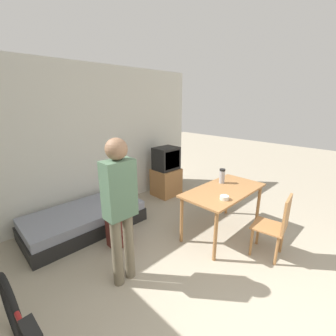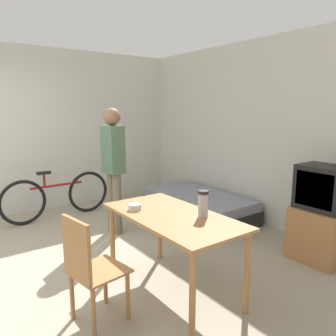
{
  "view_description": "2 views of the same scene",
  "coord_description": "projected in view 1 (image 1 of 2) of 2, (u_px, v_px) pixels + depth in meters",
  "views": [
    {
      "loc": [
        -1.67,
        -0.23,
        2.07
      ],
      "look_at": [
        0.69,
        2.16,
        1.06
      ],
      "focal_mm": 24.0,
      "sensor_mm": 36.0,
      "label": 1
    },
    {
      "loc": [
        3.49,
        -0.27,
        1.72
      ],
      "look_at": [
        0.52,
        1.9,
        1.04
      ],
      "focal_mm": 35.0,
      "sensor_mm": 36.0,
      "label": 2
    }
  ],
  "objects": [
    {
      "name": "wall_back",
      "position": [
        80.0,
        143.0,
        3.99
      ],
      "size": [
        5.31,
        0.06,
        2.7
      ],
      "color": "silver",
      "rests_on": "ground_plane"
    },
    {
      "name": "daybed",
      "position": [
        85.0,
        219.0,
        3.73
      ],
      "size": [
        1.86,
        0.94,
        0.36
      ],
      "color": "black",
      "rests_on": "ground_plane"
    },
    {
      "name": "tv",
      "position": [
        166.0,
        173.0,
        5.02
      ],
      "size": [
        0.56,
        0.5,
        1.1
      ],
      "color": "#9E6B3D",
      "rests_on": "ground_plane"
    },
    {
      "name": "dining_table",
      "position": [
        224.0,
        195.0,
        3.48
      ],
      "size": [
        1.4,
        0.72,
        0.76
      ],
      "color": "#9E6B3D",
      "rests_on": "ground_plane"
    },
    {
      "name": "wooden_chair",
      "position": [
        277.0,
        224.0,
        2.97
      ],
      "size": [
        0.46,
        0.46,
        0.91
      ],
      "color": "#9E6B3D",
      "rests_on": "ground_plane"
    },
    {
      "name": "person_standing",
      "position": [
        120.0,
        203.0,
        2.42
      ],
      "size": [
        0.34,
        0.23,
        1.72
      ],
      "color": "#6B604C",
      "rests_on": "ground_plane"
    },
    {
      "name": "thermos_flask",
      "position": [
        222.0,
        175.0,
        3.68
      ],
      "size": [
        0.09,
        0.09,
        0.24
      ],
      "color": "#99999E",
      "rests_on": "dining_table"
    },
    {
      "name": "mate_bowl",
      "position": [
        224.0,
        198.0,
        3.09
      ],
      "size": [
        0.12,
        0.12,
        0.06
      ],
      "color": "beige",
      "rests_on": "dining_table"
    },
    {
      "name": "backpack",
      "position": [
        119.0,
        231.0,
        3.31
      ],
      "size": [
        0.3,
        0.26,
        0.44
      ],
      "color": "#56231E",
      "rests_on": "ground_plane"
    }
  ]
}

